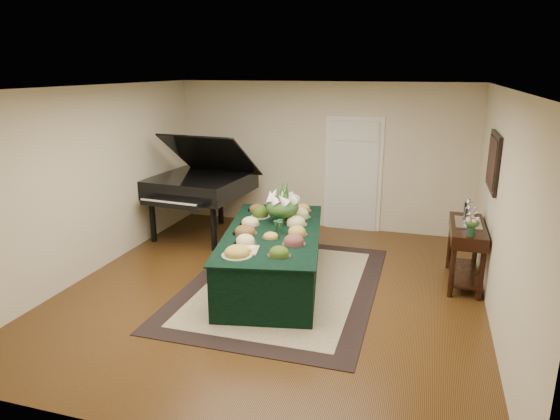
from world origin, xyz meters
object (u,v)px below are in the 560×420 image
(floral_centerpiece, at_px, (283,203))
(mahogany_sideboard, at_px, (467,238))
(grand_piano, at_px, (201,184))
(buffet_table, at_px, (273,256))

(floral_centerpiece, relative_size, mahogany_sideboard, 0.40)
(floral_centerpiece, height_order, grand_piano, grand_piano)
(floral_centerpiece, xyz_separation_m, grand_piano, (-1.87, 1.19, -0.10))
(buffet_table, relative_size, mahogany_sideboard, 2.38)
(buffet_table, height_order, mahogany_sideboard, mahogany_sideboard)
(buffet_table, height_order, floral_centerpiece, floral_centerpiece)
(grand_piano, bearing_deg, floral_centerpiece, -32.53)
(buffet_table, xyz_separation_m, floral_centerpiece, (0.01, 0.43, 0.67))
(buffet_table, distance_m, grand_piano, 2.52)
(grand_piano, xyz_separation_m, mahogany_sideboard, (4.43, -0.89, -0.28))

